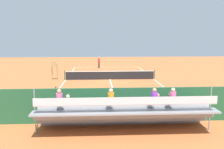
# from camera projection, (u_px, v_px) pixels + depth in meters

# --- Properties ---
(ground_plane) EXTENTS (60.00, 60.00, 0.00)m
(ground_plane) POSITION_uv_depth(u_px,v_px,m) (110.00, 79.00, 28.17)
(ground_plane) COLOR #C66B38
(court_line_markings) EXTENTS (10.10, 22.20, 0.01)m
(court_line_markings) POSITION_uv_depth(u_px,v_px,m) (110.00, 79.00, 28.21)
(court_line_markings) COLOR white
(court_line_markings) RESTS_ON ground
(tennis_net) EXTENTS (10.30, 0.10, 1.07)m
(tennis_net) POSITION_uv_depth(u_px,v_px,m) (110.00, 75.00, 28.09)
(tennis_net) COLOR black
(tennis_net) RESTS_ON ground
(backdrop_wall) EXTENTS (18.00, 0.16, 2.00)m
(backdrop_wall) POSITION_uv_depth(u_px,v_px,m) (122.00, 105.00, 14.21)
(backdrop_wall) COLOR #235633
(backdrop_wall) RESTS_ON ground
(bleacher_stand) EXTENTS (9.06, 2.40, 2.48)m
(bleacher_stand) POSITION_uv_depth(u_px,v_px,m) (125.00, 113.00, 12.83)
(bleacher_stand) COLOR gray
(bleacher_stand) RESTS_ON ground
(umpire_chair) EXTENTS (0.67, 0.67, 2.14)m
(umpire_chair) POSITION_uv_depth(u_px,v_px,m) (54.00, 69.00, 27.55)
(umpire_chair) COLOR #A88456
(umpire_chair) RESTS_ON ground
(courtside_bench) EXTENTS (1.80, 0.40, 0.93)m
(courtside_bench) POSITION_uv_depth(u_px,v_px,m) (171.00, 108.00, 15.16)
(courtside_bench) COLOR #9E754C
(courtside_bench) RESTS_ON ground
(equipment_bag) EXTENTS (0.90, 0.36, 0.36)m
(equipment_bag) POSITION_uv_depth(u_px,v_px,m) (142.00, 115.00, 14.99)
(equipment_bag) COLOR #B22D2D
(equipment_bag) RESTS_ON ground
(tennis_player) EXTENTS (0.46, 0.56, 1.93)m
(tennis_player) POSITION_uv_depth(u_px,v_px,m) (99.00, 61.00, 38.13)
(tennis_player) COLOR black
(tennis_player) RESTS_ON ground
(tennis_racket) EXTENTS (0.37, 0.59, 0.03)m
(tennis_racket) POSITION_uv_depth(u_px,v_px,m) (95.00, 67.00, 38.90)
(tennis_racket) COLOR black
(tennis_racket) RESTS_ON ground
(tennis_ball_near) EXTENTS (0.07, 0.07, 0.07)m
(tennis_ball_near) POSITION_uv_depth(u_px,v_px,m) (88.00, 69.00, 37.22)
(tennis_ball_near) COLOR #CCDB33
(tennis_ball_near) RESTS_ON ground
(tennis_ball_far) EXTENTS (0.07, 0.07, 0.07)m
(tennis_ball_far) POSITION_uv_depth(u_px,v_px,m) (113.00, 68.00, 37.74)
(tennis_ball_far) COLOR #CCDB33
(tennis_ball_far) RESTS_ON ground
(line_judge) EXTENTS (0.38, 0.54, 1.93)m
(line_judge) POSITION_uv_depth(u_px,v_px,m) (54.00, 102.00, 14.85)
(line_judge) COLOR #232328
(line_judge) RESTS_ON ground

